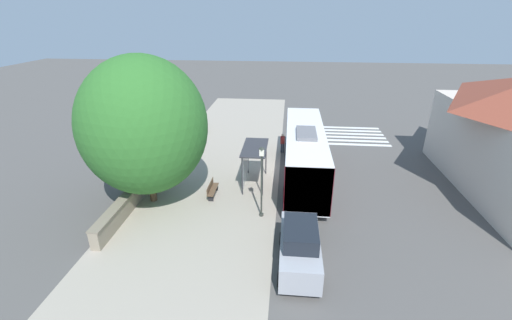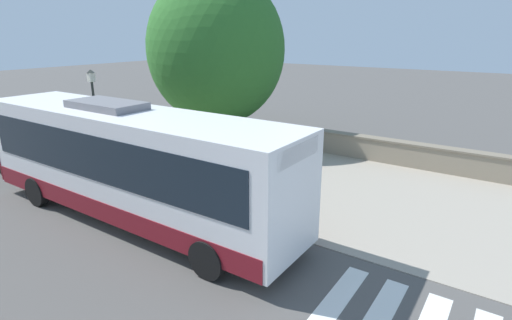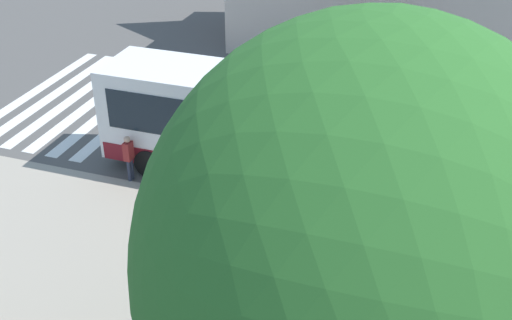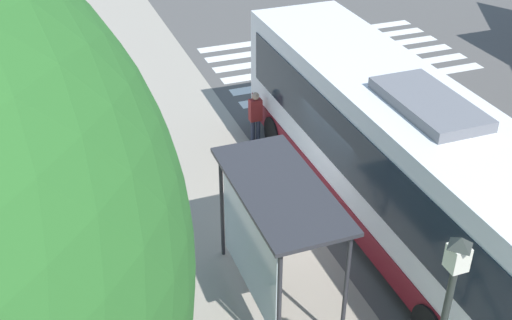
# 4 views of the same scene
# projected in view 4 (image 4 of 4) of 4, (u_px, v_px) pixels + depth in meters

# --- Properties ---
(ground_plane) EXTENTS (120.00, 120.00, 0.00)m
(ground_plane) POSITION_uv_depth(u_px,v_px,m) (305.00, 218.00, 15.12)
(ground_plane) COLOR #514F4C
(ground_plane) RESTS_ON ground
(sidewalk_plaza) EXTENTS (9.00, 44.00, 0.02)m
(sidewalk_plaza) POSITION_uv_depth(u_px,v_px,m) (114.00, 261.00, 13.78)
(sidewalk_plaza) COLOR #9E9384
(sidewalk_plaza) RESTS_ON ground
(crosswalk_stripes) EXTENTS (9.00, 5.25, 0.01)m
(crosswalk_stripes) POSITION_uv_depth(u_px,v_px,m) (336.00, 58.00, 23.30)
(crosswalk_stripes) COLOR silver
(crosswalk_stripes) RESTS_ON ground
(bus) EXTENTS (2.64, 11.49, 3.66)m
(bus) POSITION_uv_depth(u_px,v_px,m) (396.00, 155.00, 13.89)
(bus) COLOR white
(bus) RESTS_ON ground
(bus_shelter) EXTENTS (1.55, 3.45, 2.65)m
(bus_shelter) POSITION_uv_depth(u_px,v_px,m) (271.00, 210.00, 11.73)
(bus_shelter) COLOR #2D2D33
(bus_shelter) RESTS_ON ground
(pedestrian) EXTENTS (0.34, 0.22, 1.60)m
(pedestrian) POSITION_uv_depth(u_px,v_px,m) (255.00, 115.00, 17.55)
(pedestrian) COLOR #2D3347
(pedestrian) RESTS_ON ground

